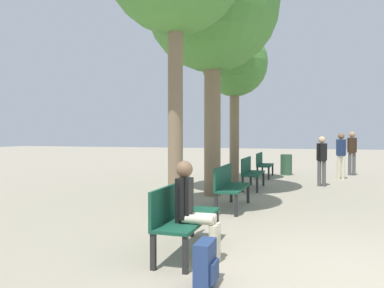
% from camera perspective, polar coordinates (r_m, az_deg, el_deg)
% --- Properties ---
extents(ground_plane, '(80.00, 80.00, 0.00)m').
position_cam_1_polar(ground_plane, '(4.79, 22.82, -18.03)').
color(ground_plane, gray).
extents(bench_row_0, '(0.49, 1.61, 0.92)m').
position_cam_1_polar(bench_row_0, '(5.15, -1.49, -10.36)').
color(bench_row_0, '#144733').
rests_on(bench_row_0, ground_plane).
extents(bench_row_1, '(0.49, 1.61, 0.92)m').
position_cam_1_polar(bench_row_1, '(8.13, 5.66, -6.04)').
color(bench_row_1, '#144733').
rests_on(bench_row_1, ground_plane).
extents(bench_row_2, '(0.49, 1.61, 0.92)m').
position_cam_1_polar(bench_row_2, '(11.19, 8.90, -4.02)').
color(bench_row_2, '#144733').
rests_on(bench_row_2, ground_plane).
extents(bench_row_3, '(0.49, 1.61, 0.92)m').
position_cam_1_polar(bench_row_3, '(14.27, 10.73, -2.86)').
color(bench_row_3, '#144733').
rests_on(bench_row_3, ground_plane).
extents(tree_row_1, '(3.47, 3.47, 6.71)m').
position_cam_1_polar(tree_row_1, '(10.36, 3.15, 20.20)').
color(tree_row_1, '#7A664C').
rests_on(tree_row_1, ground_plane).
extents(tree_row_2, '(2.24, 2.24, 5.13)m').
position_cam_1_polar(tree_row_2, '(13.00, 6.50, 11.82)').
color(tree_row_2, '#7A664C').
rests_on(tree_row_2, ground_plane).
extents(person_seated, '(0.56, 0.32, 1.26)m').
position_cam_1_polar(person_seated, '(4.80, 0.16, -9.51)').
color(person_seated, beige).
rests_on(person_seated, ground_plane).
extents(backpack, '(0.20, 0.37, 0.47)m').
position_cam_1_polar(backpack, '(4.11, 2.11, -17.83)').
color(backpack, navy).
rests_on(backpack, ground_plane).
extents(pedestrian_near, '(0.34, 0.30, 1.66)m').
position_cam_1_polar(pedestrian_near, '(14.39, 21.76, -1.24)').
color(pedestrian_near, beige).
rests_on(pedestrian_near, ground_plane).
extents(pedestrian_mid, '(0.35, 0.24, 1.72)m').
position_cam_1_polar(pedestrian_mid, '(15.98, 23.20, -0.88)').
color(pedestrian_mid, '#4C4C4C').
rests_on(pedestrian_mid, ground_plane).
extents(pedestrian_far, '(0.31, 0.27, 1.55)m').
position_cam_1_polar(pedestrian_far, '(12.21, 19.17, -1.98)').
color(pedestrian_far, '#4C4C4C').
rests_on(pedestrian_far, ground_plane).
extents(trash_bin, '(0.45, 0.45, 0.82)m').
position_cam_1_polar(trash_bin, '(15.35, 14.16, -3.07)').
color(trash_bin, '#2D5138').
rests_on(trash_bin, ground_plane).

